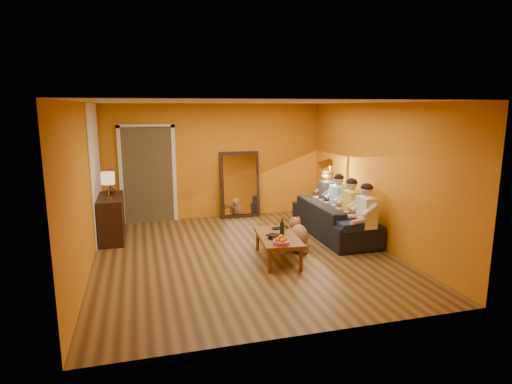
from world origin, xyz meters
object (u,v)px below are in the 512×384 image
object	(u,v)px
floor_lamp	(329,195)
vase	(111,190)
sofa	(334,219)
person_far_left	(366,218)
mirror_frame	(240,184)
sideboard	(112,218)
wine_bottle	(282,227)
laptop	(281,229)
table_lamp	(108,186)
tumbler	(283,230)
person_mid_right	(338,204)
person_mid_left	(351,210)
dog	(299,234)
coffee_table	(278,248)

from	to	relation	value
floor_lamp	vase	bearing A→B (deg)	-178.57
sofa	person_far_left	xyz separation A→B (m)	(0.13, -1.00, 0.27)
mirror_frame	sideboard	xyz separation A→B (m)	(-2.79, -1.08, -0.34)
wine_bottle	laptop	size ratio (longest dim) A/B	0.98
table_lamp	sideboard	bearing A→B (deg)	90.00
tumbler	person_mid_right	bearing A→B (deg)	33.53
sofa	laptop	world-z (taller)	sofa
sideboard	person_mid_left	bearing A→B (deg)	-17.14
wine_bottle	dog	bearing A→B (deg)	40.88
vase	tumbler	bearing A→B (deg)	-35.84
floor_lamp	person_mid_left	size ratio (longest dim) A/B	1.18
vase	laptop	bearing A→B (deg)	-32.14
table_lamp	laptop	world-z (taller)	table_lamp
person_mid_right	person_far_left	bearing A→B (deg)	-90.00
sofa	person_far_left	distance (m)	1.04
table_lamp	laptop	bearing A→B (deg)	-23.70
floor_lamp	laptop	xyz separation A→B (m)	(-1.43, -1.14, -0.29)
table_lamp	vase	bearing A→B (deg)	90.00
sideboard	dog	size ratio (longest dim) A/B	1.91
floor_lamp	person_mid_right	xyz separation A→B (m)	(0.03, -0.36, -0.11)
mirror_frame	coffee_table	bearing A→B (deg)	-91.19
sofa	laptop	xyz separation A→B (m)	(-1.33, -0.68, 0.09)
mirror_frame	person_mid_left	bearing A→B (deg)	-56.94
floor_lamp	laptop	world-z (taller)	floor_lamp
sideboard	tumbler	world-z (taller)	sideboard
sideboard	floor_lamp	bearing A→B (deg)	-5.78
wine_bottle	laptop	bearing A→B (deg)	72.00
sofa	table_lamp	bearing A→B (deg)	81.98
mirror_frame	sideboard	size ratio (longest dim) A/B	1.29
person_mid_right	dog	bearing A→B (deg)	-145.36
person_mid_right	tumbler	xyz separation A→B (m)	(-1.52, -1.01, -0.14)
dog	vase	bearing A→B (deg)	132.79
person_mid_right	vase	size ratio (longest dim) A/B	7.08
vase	sofa	bearing A→B (deg)	-15.15
mirror_frame	vase	bearing A→B (deg)	-163.43
sideboard	person_mid_left	world-z (taller)	person_mid_left
mirror_frame	coffee_table	world-z (taller)	mirror_frame
table_lamp	wine_bottle	bearing A→B (deg)	-31.11
mirror_frame	tumbler	bearing A→B (deg)	-88.85
table_lamp	coffee_table	world-z (taller)	table_lamp
dog	table_lamp	bearing A→B (deg)	140.70
person_far_left	tumbler	bearing A→B (deg)	176.57
laptop	vase	world-z (taller)	vase
coffee_table	person_far_left	xyz separation A→B (m)	(1.64, 0.03, 0.40)
mirror_frame	person_mid_right	size ratio (longest dim) A/B	1.25
wine_bottle	tumbler	distance (m)	0.21
vase	person_mid_right	bearing A→B (deg)	-13.48
sideboard	person_mid_right	bearing A→B (deg)	-10.35
table_lamp	person_mid_right	size ratio (longest dim) A/B	0.42
sofa	floor_lamp	size ratio (longest dim) A/B	1.61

